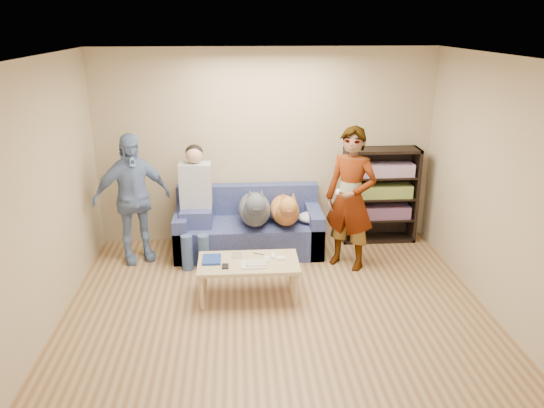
{
  "coord_description": "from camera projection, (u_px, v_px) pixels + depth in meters",
  "views": [
    {
      "loc": [
        -0.39,
        -4.42,
        2.92
      ],
      "look_at": [
        0.0,
        1.2,
        0.95
      ],
      "focal_mm": 35.0,
      "sensor_mm": 36.0,
      "label": 1
    }
  ],
  "objects": [
    {
      "name": "ground",
      "position": [
        280.0,
        337.0,
        5.16
      ],
      "size": [
        5.0,
        5.0,
        0.0
      ],
      "primitive_type": "plane",
      "color": "brown",
      "rests_on": "ground"
    },
    {
      "name": "ceiling",
      "position": [
        282.0,
        61.0,
        4.3
      ],
      "size": [
        5.0,
        5.0,
        0.0
      ],
      "primitive_type": "plane",
      "rotation": [
        3.14,
        0.0,
        0.0
      ],
      "color": "white",
      "rests_on": "ground"
    },
    {
      "name": "wall_back",
      "position": [
        265.0,
        147.0,
        7.08
      ],
      "size": [
        4.5,
        0.0,
        4.5
      ],
      "primitive_type": "plane",
      "rotation": [
        1.57,
        0.0,
        0.0
      ],
      "color": "tan",
      "rests_on": "ground"
    },
    {
      "name": "wall_front",
      "position": [
        329.0,
        402.0,
        2.37
      ],
      "size": [
        4.5,
        0.0,
        4.5
      ],
      "primitive_type": "plane",
      "rotation": [
        -1.57,
        0.0,
        0.0
      ],
      "color": "tan",
      "rests_on": "ground"
    },
    {
      "name": "wall_left",
      "position": [
        22.0,
        217.0,
        4.58
      ],
      "size": [
        0.0,
        5.0,
        5.0
      ],
      "primitive_type": "plane",
      "rotation": [
        1.57,
        0.0,
        1.57
      ],
      "color": "tan",
      "rests_on": "ground"
    },
    {
      "name": "wall_right",
      "position": [
        525.0,
        205.0,
        4.87
      ],
      "size": [
        0.0,
        5.0,
        5.0
      ],
      "primitive_type": "plane",
      "rotation": [
        1.57,
        0.0,
        -1.57
      ],
      "color": "tan",
      "rests_on": "ground"
    },
    {
      "name": "blanket",
      "position": [
        311.0,
        217.0,
        6.87
      ],
      "size": [
        0.36,
        0.3,
        0.12
      ],
      "primitive_type": "ellipsoid",
      "color": "silver",
      "rests_on": "sofa"
    },
    {
      "name": "person_standing_right",
      "position": [
        351.0,
        199.0,
        6.37
      ],
      "size": [
        0.76,
        0.72,
        1.75
      ],
      "primitive_type": "imported",
      "rotation": [
        0.0,
        0.0,
        -0.65
      ],
      "color": "gray",
      "rests_on": "ground"
    },
    {
      "name": "person_standing_left",
      "position": [
        132.0,
        198.0,
        6.56
      ],
      "size": [
        1.04,
        0.76,
        1.64
      ],
      "primitive_type": "imported",
      "rotation": [
        0.0,
        0.0,
        0.42
      ],
      "color": "#7693BD",
      "rests_on": "ground"
    },
    {
      "name": "held_controller",
      "position": [
        338.0,
        192.0,
        6.11
      ],
      "size": [
        0.07,
        0.13,
        0.03
      ],
      "primitive_type": "cube",
      "rotation": [
        0.0,
        0.0,
        -0.3
      ],
      "color": "white",
      "rests_on": "person_standing_right"
    },
    {
      "name": "notebook_blue",
      "position": [
        212.0,
        259.0,
        5.8
      ],
      "size": [
        0.2,
        0.26,
        0.03
      ],
      "primitive_type": "cube",
      "color": "navy",
      "rests_on": "coffee_table"
    },
    {
      "name": "papers",
      "position": [
        253.0,
        265.0,
        5.69
      ],
      "size": [
        0.26,
        0.2,
        0.02
      ],
      "primitive_type": "cube",
      "color": "silver",
      "rests_on": "coffee_table"
    },
    {
      "name": "magazine",
      "position": [
        256.0,
        263.0,
        5.71
      ],
      "size": [
        0.22,
        0.17,
        0.01
      ],
      "primitive_type": "cube",
      "color": "#B8B493",
      "rests_on": "coffee_table"
    },
    {
      "name": "camera_silver",
      "position": [
        237.0,
        255.0,
        5.88
      ],
      "size": [
        0.11,
        0.06,
        0.05
      ],
      "primitive_type": "cube",
      "color": "silver",
      "rests_on": "coffee_table"
    },
    {
      "name": "controller_a",
      "position": [
        273.0,
        256.0,
        5.89
      ],
      "size": [
        0.04,
        0.13,
        0.03
      ],
      "primitive_type": "cube",
      "color": "white",
      "rests_on": "coffee_table"
    },
    {
      "name": "controller_b",
      "position": [
        281.0,
        258.0,
        5.82
      ],
      "size": [
        0.09,
        0.06,
        0.03
      ],
      "primitive_type": "cube",
      "color": "white",
      "rests_on": "coffee_table"
    },
    {
      "name": "headphone_cup_a",
      "position": [
        267.0,
        261.0,
        5.77
      ],
      "size": [
        0.07,
        0.07,
        0.02
      ],
      "primitive_type": "cylinder",
      "color": "silver",
      "rests_on": "coffee_table"
    },
    {
      "name": "headphone_cup_b",
      "position": [
        266.0,
        258.0,
        5.85
      ],
      "size": [
        0.07,
        0.07,
        0.02
      ],
      "primitive_type": "cylinder",
      "color": "silver",
      "rests_on": "coffee_table"
    },
    {
      "name": "pen_orange",
      "position": [
        247.0,
        268.0,
        5.63
      ],
      "size": [
        0.13,
        0.06,
        0.01
      ],
      "primitive_type": "cylinder",
      "rotation": [
        0.0,
        1.57,
        0.35
      ],
      "color": "#C6701C",
      "rests_on": "coffee_table"
    },
    {
      "name": "pen_black",
      "position": [
        259.0,
        254.0,
        5.96
      ],
      "size": [
        0.13,
        0.08,
        0.01
      ],
      "primitive_type": "cylinder",
      "rotation": [
        0.0,
        1.57,
        -0.52
      ],
      "color": "black",
      "rests_on": "coffee_table"
    },
    {
      "name": "wallet",
      "position": [
        225.0,
        266.0,
        5.65
      ],
      "size": [
        0.07,
        0.12,
        0.02
      ],
      "primitive_type": "cube",
      "color": "black",
      "rests_on": "coffee_table"
    },
    {
      "name": "sofa",
      "position": [
        249.0,
        230.0,
        7.02
      ],
      "size": [
        1.9,
        0.85,
        0.82
      ],
      "color": "#515B93",
      "rests_on": "ground"
    },
    {
      "name": "person_seated",
      "position": [
        196.0,
        199.0,
        6.7
      ],
      "size": [
        0.4,
        0.73,
        1.47
      ],
      "color": "#3C4685",
      "rests_on": "sofa"
    },
    {
      "name": "dog_gray",
      "position": [
        255.0,
        209.0,
        6.73
      ],
      "size": [
        0.42,
        1.25,
        0.61
      ],
      "color": "#53565E",
      "rests_on": "sofa"
    },
    {
      "name": "dog_tan",
      "position": [
        285.0,
        210.0,
        6.76
      ],
      "size": [
        0.37,
        1.15,
        0.54
      ],
      "color": "#BD8639",
      "rests_on": "sofa"
    },
    {
      "name": "coffee_table",
      "position": [
        248.0,
        265.0,
        5.8
      ],
      "size": [
        1.1,
        0.6,
        0.42
      ],
      "color": "tan",
      "rests_on": "ground"
    },
    {
      "name": "bookshelf",
      "position": [
        380.0,
        193.0,
        7.23
      ],
      "size": [
        1.0,
        0.34,
        1.3
      ],
      "color": "black",
      "rests_on": "ground"
    }
  ]
}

